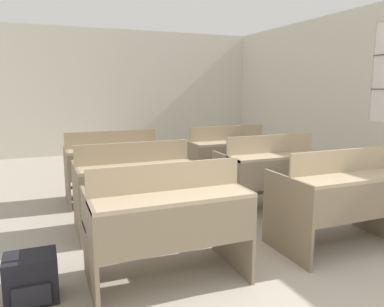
{
  "coord_description": "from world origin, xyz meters",
  "views": [
    {
      "loc": [
        -1.87,
        -1.17,
        1.47
      ],
      "look_at": [
        -0.39,
        2.48,
        0.78
      ],
      "focal_mm": 35.0,
      "sensor_mm": 36.0,
      "label": 1
    }
  ],
  "objects": [
    {
      "name": "schoolbag",
      "position": [
        -2.0,
        1.49,
        0.17
      ],
      "size": [
        0.35,
        0.29,
        0.34
      ],
      "color": "black",
      "rests_on": "ground_plane"
    },
    {
      "name": "bench_second_left",
      "position": [
        -1.01,
        2.53,
        0.49
      ],
      "size": [
        1.18,
        0.71,
        0.93
      ],
      "color": "#7A6A53",
      "rests_on": "ground_plane"
    },
    {
      "name": "bench_second_right",
      "position": [
        0.64,
        2.52,
        0.49
      ],
      "size": [
        1.18,
        0.71,
        0.93
      ],
      "color": "#81725B",
      "rests_on": "ground_plane"
    },
    {
      "name": "bench_front_right",
      "position": [
        0.65,
        1.38,
        0.49
      ],
      "size": [
        1.18,
        0.71,
        0.93
      ],
      "color": "#7A6B54",
      "rests_on": "ground_plane"
    },
    {
      "name": "wall_back",
      "position": [
        0.0,
        7.48,
        1.39
      ],
      "size": [
        6.19,
        0.06,
        2.77
      ],
      "color": "beige",
      "rests_on": "ground_plane"
    },
    {
      "name": "wall_right_with_window",
      "position": [
        3.07,
        3.81,
        1.36
      ],
      "size": [
        0.06,
        7.45,
        2.77
      ],
      "color": "beige",
      "rests_on": "ground_plane"
    },
    {
      "name": "bench_front_left",
      "position": [
        -1.03,
        1.39,
        0.49
      ],
      "size": [
        1.18,
        0.71,
        0.93
      ],
      "color": "#7E6F58",
      "rests_on": "ground_plane"
    },
    {
      "name": "bench_third_right",
      "position": [
        0.66,
        3.67,
        0.49
      ],
      "size": [
        1.18,
        0.71,
        0.93
      ],
      "color": "#7C6D56",
      "rests_on": "ground_plane"
    },
    {
      "name": "bench_third_left",
      "position": [
        -1.02,
        3.68,
        0.49
      ],
      "size": [
        1.18,
        0.71,
        0.93
      ],
      "color": "#786952",
      "rests_on": "ground_plane"
    }
  ]
}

